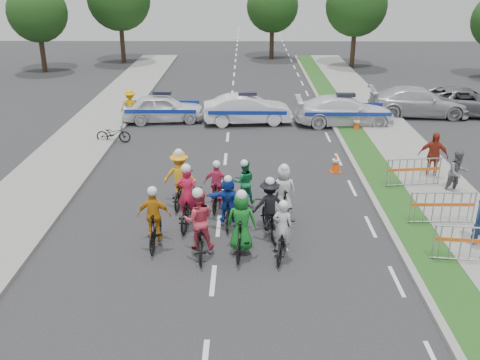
{
  "coord_description": "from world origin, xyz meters",
  "views": [
    {
      "loc": [
        0.78,
        -11.48,
        7.37
      ],
      "look_at": [
        0.64,
        4.02,
        1.1
      ],
      "focal_mm": 40.0,
      "sensor_mm": 36.0,
      "label": 1
    }
  ],
  "objects_px": {
    "barrier_2": "(413,174)",
    "parked_bike": "(113,134)",
    "spectator_1": "(458,172)",
    "barrier_1": "(442,209)",
    "civilian_sedan": "(418,102)",
    "civilian_suv": "(465,102)",
    "police_car_1": "(247,109)",
    "rider_1": "(242,229)",
    "cone_0": "(336,163)",
    "rider_2": "(199,229)",
    "rider_7": "(283,198)",
    "rider_5": "(228,204)",
    "rider_9": "(217,190)",
    "police_car_0": "(163,108)",
    "tree_0": "(37,12)",
    "rider_10": "(180,183)",
    "rider_4": "(269,212)",
    "marshal_hiviz": "(131,106)",
    "police_car_2": "(345,111)",
    "rider_0": "(282,237)",
    "tree_1": "(356,6)",
    "rider_3": "(155,223)",
    "barrier_0": "(471,246)",
    "tree_4": "(272,6)",
    "rider_6": "(188,204)",
    "spectator_2": "(433,156)",
    "cone_1": "(357,124)",
    "rider_8": "(244,189)"
  },
  "relations": [
    {
      "from": "tree_1",
      "to": "barrier_0",
      "type": "bearing_deg",
      "value": -94.51
    },
    {
      "from": "rider_9",
      "to": "tree_1",
      "type": "bearing_deg",
      "value": -102.25
    },
    {
      "from": "spectator_2",
      "to": "marshal_hiviz",
      "type": "distance_m",
      "value": 14.6
    },
    {
      "from": "police_car_0",
      "to": "tree_0",
      "type": "xyz_separation_m",
      "value": [
        -10.68,
        13.41,
        3.49
      ]
    },
    {
      "from": "rider_9",
      "to": "parked_bike",
      "type": "xyz_separation_m",
      "value": [
        -4.95,
        6.91,
        -0.25
      ]
    },
    {
      "from": "civilian_sedan",
      "to": "police_car_2",
      "type": "bearing_deg",
      "value": 116.66
    },
    {
      "from": "barrier_2",
      "to": "parked_bike",
      "type": "relative_size",
      "value": 1.31
    },
    {
      "from": "police_car_0",
      "to": "rider_1",
      "type": "bearing_deg",
      "value": -170.18
    },
    {
      "from": "police_car_2",
      "to": "tree_1",
      "type": "xyz_separation_m",
      "value": [
        3.31,
        15.88,
        3.83
      ]
    },
    {
      "from": "rider_6",
      "to": "barrier_0",
      "type": "distance_m",
      "value": 7.97
    },
    {
      "from": "rider_2",
      "to": "rider_7",
      "type": "distance_m",
      "value": 3.21
    },
    {
      "from": "police_car_1",
      "to": "barrier_1",
      "type": "xyz_separation_m",
      "value": [
        5.79,
        -11.23,
        -0.15
      ]
    },
    {
      "from": "rider_5",
      "to": "cone_1",
      "type": "distance_m",
      "value": 11.61
    },
    {
      "from": "police_car_0",
      "to": "spectator_1",
      "type": "distance_m",
      "value": 14.52
    },
    {
      "from": "rider_7",
      "to": "rider_9",
      "type": "bearing_deg",
      "value": -29.86
    },
    {
      "from": "rider_7",
      "to": "police_car_1",
      "type": "height_order",
      "value": "rider_7"
    },
    {
      "from": "rider_5",
      "to": "rider_9",
      "type": "relative_size",
      "value": 0.99
    },
    {
      "from": "tree_4",
      "to": "police_car_2",
      "type": "bearing_deg",
      "value": -82.31
    },
    {
      "from": "rider_4",
      "to": "barrier_1",
      "type": "height_order",
      "value": "rider_4"
    },
    {
      "from": "barrier_1",
      "to": "tree_1",
      "type": "height_order",
      "value": "tree_1"
    },
    {
      "from": "civilian_suv",
      "to": "barrier_2",
      "type": "xyz_separation_m",
      "value": [
        -5.62,
        -10.01,
        -0.15
      ]
    },
    {
      "from": "rider_7",
      "to": "civilian_suv",
      "type": "height_order",
      "value": "rider_7"
    },
    {
      "from": "rider_2",
      "to": "rider_9",
      "type": "distance_m",
      "value": 2.91
    },
    {
      "from": "police_car_1",
      "to": "tree_0",
      "type": "distance_m",
      "value": 20.55
    },
    {
      "from": "rider_2",
      "to": "rider_8",
      "type": "relative_size",
      "value": 1.19
    },
    {
      "from": "spectator_1",
      "to": "barrier_1",
      "type": "bearing_deg",
      "value": -132.53
    },
    {
      "from": "rider_7",
      "to": "marshal_hiviz",
      "type": "xyz_separation_m",
      "value": [
        -6.86,
        10.91,
        0.11
      ]
    },
    {
      "from": "rider_6",
      "to": "rider_3",
      "type": "bearing_deg",
      "value": 66.11
    },
    {
      "from": "marshal_hiviz",
      "to": "rider_1",
      "type": "bearing_deg",
      "value": 119.27
    },
    {
      "from": "barrier_1",
      "to": "rider_1",
      "type": "bearing_deg",
      "value": -164.2
    },
    {
      "from": "rider_4",
      "to": "marshal_hiviz",
      "type": "bearing_deg",
      "value": -72.41
    },
    {
      "from": "rider_10",
      "to": "spectator_2",
      "type": "relative_size",
      "value": 1.09
    },
    {
      "from": "rider_0",
      "to": "spectator_1",
      "type": "height_order",
      "value": "rider_0"
    },
    {
      "from": "marshal_hiviz",
      "to": "parked_bike",
      "type": "bearing_deg",
      "value": 93.29
    },
    {
      "from": "civilian_sedan",
      "to": "civilian_suv",
      "type": "height_order",
      "value": "civilian_sedan"
    },
    {
      "from": "rider_10",
      "to": "tree_0",
      "type": "bearing_deg",
      "value": -56.34
    },
    {
      "from": "cone_0",
      "to": "tree_1",
      "type": "relative_size",
      "value": 0.1
    },
    {
      "from": "rider_10",
      "to": "cone_1",
      "type": "relative_size",
      "value": 2.79
    },
    {
      "from": "rider_10",
      "to": "civilian_sedan",
      "type": "bearing_deg",
      "value": -129.71
    },
    {
      "from": "civilian_sedan",
      "to": "civilian_suv",
      "type": "distance_m",
      "value": 2.52
    },
    {
      "from": "rider_8",
      "to": "marshal_hiviz",
      "type": "distance_m",
      "value": 11.51
    },
    {
      "from": "rider_2",
      "to": "police_car_0",
      "type": "relative_size",
      "value": 0.49
    },
    {
      "from": "police_car_2",
      "to": "civilian_suv",
      "type": "height_order",
      "value": "civilian_suv"
    },
    {
      "from": "tree_0",
      "to": "spectator_1",
      "type": "bearing_deg",
      "value": -45.54
    },
    {
      "from": "tree_1",
      "to": "rider_9",
      "type": "bearing_deg",
      "value": -109.48
    },
    {
      "from": "spectator_2",
      "to": "barrier_1",
      "type": "relative_size",
      "value": 0.9
    },
    {
      "from": "rider_1",
      "to": "cone_0",
      "type": "xyz_separation_m",
      "value": [
        3.55,
        6.27,
        -0.41
      ]
    },
    {
      "from": "rider_3",
      "to": "tree_4",
      "type": "distance_m",
      "value": 32.73
    },
    {
      "from": "rider_3",
      "to": "police_car_1",
      "type": "height_order",
      "value": "rider_3"
    },
    {
      "from": "barrier_0",
      "to": "barrier_2",
      "type": "xyz_separation_m",
      "value": [
        0.0,
        5.2,
        0.0
      ]
    }
  ]
}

